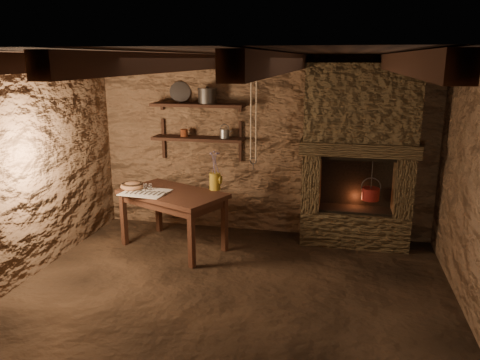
% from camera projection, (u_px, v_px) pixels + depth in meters
% --- Properties ---
extents(floor, '(4.50, 4.50, 0.00)m').
position_uv_depth(floor, '(228.00, 299.00, 4.71)').
color(floor, black).
rests_on(floor, ground).
extents(back_wall, '(4.50, 0.04, 2.40)m').
position_uv_depth(back_wall, '(263.00, 146.00, 6.30)').
color(back_wall, brown).
rests_on(back_wall, floor).
extents(front_wall, '(4.50, 0.04, 2.40)m').
position_uv_depth(front_wall, '(140.00, 278.00, 2.51)').
color(front_wall, brown).
rests_on(front_wall, floor).
extents(left_wall, '(0.04, 4.00, 2.40)m').
position_uv_depth(left_wall, '(18.00, 172.00, 4.86)').
color(left_wall, brown).
rests_on(left_wall, floor).
extents(ceiling, '(4.50, 4.00, 0.04)m').
position_uv_depth(ceiling, '(227.00, 52.00, 4.10)').
color(ceiling, black).
rests_on(ceiling, back_wall).
extents(beam_far_left, '(0.14, 3.95, 0.16)m').
position_uv_depth(beam_far_left, '(73.00, 62.00, 4.43)').
color(beam_far_left, black).
rests_on(beam_far_left, ceiling).
extents(beam_mid_left, '(0.14, 3.95, 0.16)m').
position_uv_depth(beam_mid_left, '(173.00, 62.00, 4.23)').
color(beam_mid_left, black).
rests_on(beam_mid_left, ceiling).
extents(beam_mid_right, '(0.14, 3.95, 0.16)m').
position_uv_depth(beam_mid_right, '(283.00, 63.00, 4.02)').
color(beam_mid_right, black).
rests_on(beam_mid_right, ceiling).
extents(beam_far_right, '(0.14, 3.95, 0.16)m').
position_uv_depth(beam_far_right, '(405.00, 63.00, 3.82)').
color(beam_far_right, black).
rests_on(beam_far_right, ceiling).
extents(shelf_lower, '(1.25, 0.30, 0.04)m').
position_uv_depth(shelf_lower, '(198.00, 139.00, 6.29)').
color(shelf_lower, black).
rests_on(shelf_lower, back_wall).
extents(shelf_upper, '(1.25, 0.30, 0.04)m').
position_uv_depth(shelf_upper, '(198.00, 105.00, 6.18)').
color(shelf_upper, black).
rests_on(shelf_upper, back_wall).
extents(hearth, '(1.43, 0.51, 2.30)m').
position_uv_depth(hearth, '(359.00, 151.00, 5.82)').
color(hearth, '#3C2E1E').
rests_on(hearth, floor).
extents(work_table, '(1.48, 1.21, 0.74)m').
position_uv_depth(work_table, '(173.00, 218.00, 5.89)').
color(work_table, black).
rests_on(work_table, floor).
extents(linen_cloth, '(0.59, 0.50, 0.01)m').
position_uv_depth(linen_cloth, '(145.00, 192.00, 5.77)').
color(linen_cloth, white).
rests_on(linen_cloth, work_table).
extents(pewter_cutlery_row, '(0.47, 0.22, 0.01)m').
position_uv_depth(pewter_cutlery_row, '(145.00, 192.00, 5.75)').
color(pewter_cutlery_row, gray).
rests_on(pewter_cutlery_row, linen_cloth).
extents(drinking_glasses, '(0.18, 0.05, 0.07)m').
position_uv_depth(drinking_glasses, '(150.00, 187.00, 5.86)').
color(drinking_glasses, white).
rests_on(drinking_glasses, linen_cloth).
extents(stoneware_jug, '(0.17, 0.16, 0.50)m').
position_uv_depth(stoneware_jug, '(215.00, 173.00, 5.85)').
color(stoneware_jug, '#AE8B21').
rests_on(stoneware_jug, work_table).
extents(wooden_bowl, '(0.39, 0.39, 0.11)m').
position_uv_depth(wooden_bowl, '(132.00, 186.00, 5.93)').
color(wooden_bowl, '#976341').
rests_on(wooden_bowl, work_table).
extents(iron_stockpot, '(0.27, 0.27, 0.18)m').
position_uv_depth(iron_stockpot, '(207.00, 97.00, 6.13)').
color(iron_stockpot, '#292624').
rests_on(iron_stockpot, shelf_upper).
extents(tin_pan, '(0.30, 0.22, 0.27)m').
position_uv_depth(tin_pan, '(180.00, 92.00, 6.29)').
color(tin_pan, gray).
rests_on(tin_pan, shelf_upper).
extents(small_kettle, '(0.18, 0.15, 0.18)m').
position_uv_depth(small_kettle, '(225.00, 134.00, 6.20)').
color(small_kettle, gray).
rests_on(small_kettle, shelf_lower).
extents(rusty_tin, '(0.12, 0.12, 0.10)m').
position_uv_depth(rusty_tin, '(184.00, 133.00, 6.32)').
color(rusty_tin, '#522010').
rests_on(rusty_tin, shelf_lower).
extents(red_pot, '(0.29, 0.29, 0.54)m').
position_uv_depth(red_pot, '(371.00, 193.00, 5.86)').
color(red_pot, maroon).
rests_on(red_pot, hearth).
extents(hanging_ropes, '(0.08, 0.08, 1.20)m').
position_uv_depth(hanging_ropes, '(254.00, 109.00, 5.24)').
color(hanging_ropes, beige).
rests_on(hanging_ropes, ceiling).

